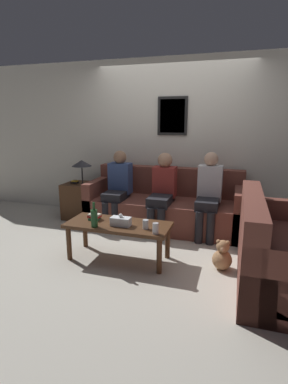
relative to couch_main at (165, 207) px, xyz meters
The scene contains 15 objects.
ground_plane 0.62m from the couch_main, 90.00° to the right, with size 16.00×16.00×0.00m, color beige.
wall_back 1.10m from the couch_main, 90.00° to the left, with size 9.00×0.08×2.60m.
couch_main is the anchor object (origin of this frame).
couch_side 1.99m from the couch_main, 40.13° to the right, with size 0.89×1.66×0.90m.
coffee_table 1.31m from the couch_main, 101.37° to the right, with size 1.24×0.52×0.45m.
side_table_with_lamp 1.47m from the couch_main, behind, with size 0.49×0.49×1.00m.
wine_bottle 1.56m from the couch_main, 107.71° to the right, with size 0.08×0.08×0.29m.
drinking_glass 1.37m from the couch_main, 85.52° to the right, with size 0.07×0.07×0.10m.
book_stack 1.38m from the couch_main, 115.43° to the right, with size 0.15×0.13×0.07m.
soda_can 1.50m from the couch_main, 80.18° to the right, with size 0.07×0.07×0.12m.
tissue_box 1.37m from the couch_main, 98.44° to the right, with size 0.23×0.12×0.14m.
person_left 0.81m from the couch_main, 165.99° to the right, with size 0.34×0.59×1.18m.
person_middle 0.38m from the couch_main, 87.60° to the right, with size 0.34×0.65×1.17m.
person_right 0.78m from the couch_main, 14.61° to the right, with size 0.34×0.62×1.20m.
teddy_bear 1.52m from the couch_main, 50.89° to the right, with size 0.22×0.22×0.35m.
Camera 1 is at (1.05, -3.86, 1.66)m, focal length 28.00 mm.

